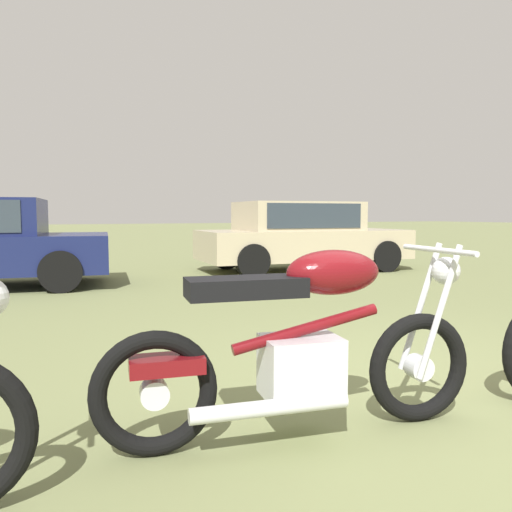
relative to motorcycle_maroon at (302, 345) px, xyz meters
name	(u,v)px	position (x,y,z in m)	size (l,w,h in m)	color
ground_plane	(455,394)	(1.23, 0.11, -0.49)	(120.00, 120.00, 0.00)	olive
motorcycle_maroon	(302,345)	(0.00, 0.00, 0.00)	(2.10, 0.67, 1.02)	black
car_beige	(301,233)	(4.03, 6.86, 0.30)	(4.43, 2.14, 1.43)	#BCAD8C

